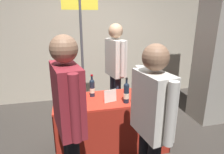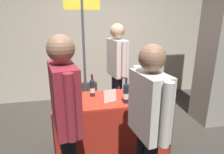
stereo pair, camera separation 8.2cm
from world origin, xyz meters
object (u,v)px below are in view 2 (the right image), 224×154
tasting_table (112,115)px  wine_glass_mid (134,95)px  concrete_pillar (223,29)px  wine_glass_near_taster (67,90)px  flower_vase (140,90)px  wine_glass_near_vendor (64,99)px  vendor_presenter (117,65)px  featured_wine_bottle (78,97)px  taster_foreground_right (148,118)px  booth_signpost (84,45)px  display_bottle_0 (150,85)px

tasting_table → wine_glass_mid: (0.24, -0.21, 0.37)m
concrete_pillar → wine_glass_near_taster: 2.68m
flower_vase → wine_glass_near_vendor: bearing=-177.3°
wine_glass_near_taster → vendor_presenter: (0.84, 0.58, 0.18)m
tasting_table → wine_glass_near_vendor: 0.73m
featured_wine_bottle → concrete_pillar: bearing=14.6°
concrete_pillar → wine_glass_near_vendor: size_ratio=24.88×
wine_glass_near_taster → taster_foreground_right: size_ratio=0.08×
tasting_table → concrete_pillar: bearing=13.0°
concrete_pillar → booth_signpost: 2.33m
concrete_pillar → featured_wine_bottle: concrete_pillar is taller
display_bottle_0 → wine_glass_near_taster: display_bottle_0 is taller
featured_wine_bottle → wine_glass_mid: (0.71, -0.04, -0.02)m
booth_signpost → taster_foreground_right: bearing=-77.2°
wine_glass_mid → vendor_presenter: vendor_presenter is taller
vendor_presenter → display_bottle_0: bearing=12.6°
tasting_table → wine_glass_near_taster: 0.72m
wine_glass_near_taster → booth_signpost: bearing=70.2°
taster_foreground_right → vendor_presenter: bearing=-12.3°
concrete_pillar → display_bottle_0: (-1.38, -0.39, -0.75)m
wine_glass_near_taster → booth_signpost: (0.30, 0.83, 0.51)m
wine_glass_mid → wine_glass_near_taster: 0.93m
wine_glass_mid → flower_vase: (0.13, 0.13, 0.01)m
concrete_pillar → booth_signpost: bearing=165.9°
display_bottle_0 → booth_signpost: booth_signpost is taller
concrete_pillar → wine_glass_near_vendor: concrete_pillar is taller
display_bottle_0 → wine_glass_near_taster: 1.17m
concrete_pillar → wine_glass_mid: size_ratio=22.21×
flower_vase → taster_foreground_right: (-0.23, -0.86, 0.07)m
wine_glass_near_vendor → wine_glass_near_taster: (0.03, 0.31, -0.01)m
tasting_table → vendor_presenter: size_ratio=0.88×
display_bottle_0 → vendor_presenter: bearing=115.1°
featured_wine_bottle → wine_glass_near_taster: (-0.14, 0.36, -0.05)m
tasting_table → wine_glass_near_vendor: wine_glass_near_vendor is taller
display_bottle_0 → wine_glass_near_vendor: (-1.20, -0.19, -0.03)m
featured_wine_bottle → display_bottle_0: 1.06m
featured_wine_bottle → taster_foreground_right: (0.61, -0.76, 0.06)m
vendor_presenter → wine_glass_near_vendor: bearing=-56.6°
tasting_table → display_bottle_0: size_ratio=5.16×
flower_vase → wine_glass_near_taster: bearing=164.7°
featured_wine_bottle → flower_vase: 0.84m
vendor_presenter → taster_foreground_right: (-0.10, -1.70, -0.08)m
concrete_pillar → wine_glass_near_taster: size_ratio=26.42×
wine_glass_mid → booth_signpost: bearing=113.9°
taster_foreground_right → booth_signpost: 2.04m
featured_wine_bottle → wine_glass_mid: 0.71m
display_bottle_0 → flower_vase: bearing=-144.6°
wine_glass_near_taster → wine_glass_mid: bearing=-25.3°
tasting_table → booth_signpost: bearing=106.4°
concrete_pillar → tasting_table: bearing=-167.0°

